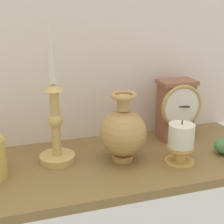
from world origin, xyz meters
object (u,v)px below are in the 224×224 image
candlestick_tall_left (55,122)px  mantel_clock (176,109)px  brass_vase_bulbous (123,132)px  pillar_candle_front (181,142)px

candlestick_tall_left → mantel_clock: bearing=7.1°
mantel_clock → candlestick_tall_left: (-38.18, -4.76, 1.50)cm
mantel_clock → brass_vase_bulbous: size_ratio=0.99×
brass_vase_bulbous → mantel_clock: bearing=24.1°
candlestick_tall_left → pillar_candle_front: bearing=-18.4°
pillar_candle_front → mantel_clock: bearing=67.3°
candlestick_tall_left → brass_vase_bulbous: 18.34cm
mantel_clock → candlestick_tall_left: bearing=-172.9°
brass_vase_bulbous → pillar_candle_front: brass_vase_bulbous is taller
brass_vase_bulbous → pillar_candle_front: size_ratio=1.57×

